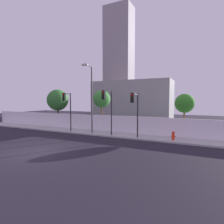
{
  "coord_description": "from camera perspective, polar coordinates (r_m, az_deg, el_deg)",
  "views": [
    {
      "loc": [
        10.48,
        -9.13,
        3.74
      ],
      "look_at": [
        2.93,
        6.5,
        2.58
      ],
      "focal_mm": 29.3,
      "sensor_mm": 36.0,
      "label": 1
    }
  ],
  "objects": [
    {
      "name": "sidewalk",
      "position": [
        20.58,
        -5.33,
        -6.46
      ],
      "size": [
        36.0,
        2.4,
        0.15
      ],
      "primitive_type": "cube",
      "color": "#A7A7A7",
      "rests_on": "ground"
    },
    {
      "name": "low_building_distant",
      "position": [
        34.62,
        6.23,
        3.56
      ],
      "size": [
        14.47,
        6.0,
        7.21
      ],
      "primitive_type": "cube",
      "color": "gray",
      "rests_on": "ground"
    },
    {
      "name": "traffic_light_right",
      "position": [
        18.02,
        -1.53,
        2.9
      ],
      "size": [
        0.5,
        1.47,
        4.51
      ],
      "color": "black",
      "rests_on": "sidewalk"
    },
    {
      "name": "roadside_tree_midleft",
      "position": [
        22.42,
        -3.24,
        3.99
      ],
      "size": [
        2.12,
        2.12,
        4.91
      ],
      "color": "brown",
      "rests_on": "ground"
    },
    {
      "name": "fire_hydrant",
      "position": [
        17.29,
        18.56,
        -6.94
      ],
      "size": [
        0.44,
        0.26,
        0.79
      ],
      "color": "red",
      "rests_on": "sidewalk"
    },
    {
      "name": "traffic_light_left",
      "position": [
        16.98,
        7.12,
        2.13
      ],
      "size": [
        0.41,
        1.3,
        4.23
      ],
      "color": "black",
      "rests_on": "sidewalk"
    },
    {
      "name": "tower_on_skyline",
      "position": [
        49.75,
        2.16,
        15.51
      ],
      "size": [
        7.02,
        5.0,
        27.67
      ],
      "primitive_type": "cube",
      "color": "gray",
      "rests_on": "ground"
    },
    {
      "name": "roadside_tree_midright",
      "position": [
        19.66,
        21.69,
        2.47
      ],
      "size": [
        1.91,
        1.91,
        4.35
      ],
      "color": "brown",
      "rests_on": "ground"
    },
    {
      "name": "street_lamp_curbside",
      "position": [
        19.68,
        -6.58,
        5.61
      ],
      "size": [
        0.76,
        2.07,
        7.15
      ],
      "color": "#4C4C51",
      "rests_on": "sidewalk"
    },
    {
      "name": "ground_plane",
      "position": [
        14.39,
        -22.81,
        -11.55
      ],
      "size": [
        80.0,
        80.0,
        0.0
      ],
      "primitive_type": "plane",
      "color": "black"
    },
    {
      "name": "traffic_light_center",
      "position": [
        20.96,
        -13.89,
        2.61
      ],
      "size": [
        0.36,
        1.23,
        4.37
      ],
      "color": "black",
      "rests_on": "sidewalk"
    },
    {
      "name": "perimeter_wall",
      "position": [
        21.53,
        -3.57,
        -3.37
      ],
      "size": [
        36.0,
        0.18,
        1.8
      ],
      "primitive_type": "cube",
      "color": "white",
      "rests_on": "sidewalk"
    },
    {
      "name": "roadside_tree_leftmost",
      "position": [
        26.54,
        -16.6,
        3.57
      ],
      "size": [
        2.92,
        2.92,
        5.18
      ],
      "color": "brown",
      "rests_on": "ground"
    }
  ]
}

